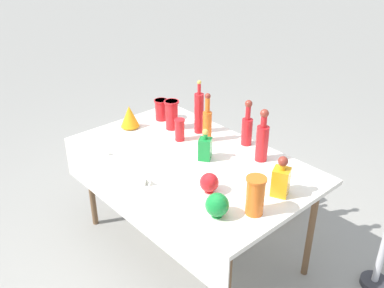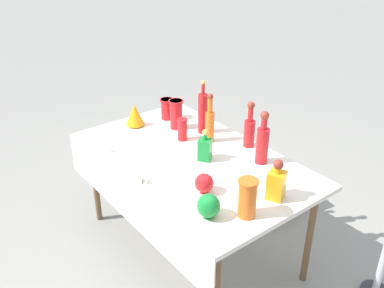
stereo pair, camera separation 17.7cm
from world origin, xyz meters
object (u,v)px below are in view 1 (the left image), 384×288
tall_bottle_0 (207,123)px  cardboard_box_behind_left (262,182)px  tall_bottle_1 (247,127)px  slender_vase_3 (180,129)px  round_bowl_0 (209,183)px  fluted_vase_0 (130,116)px  tall_bottle_3 (262,140)px  slender_vase_2 (161,109)px  square_decanter_1 (205,148)px  tall_bottle_2 (199,112)px  slender_vase_1 (172,114)px  round_bowl_1 (217,205)px  square_decanter_0 (281,179)px  slender_vase_0 (255,195)px

tall_bottle_0 → cardboard_box_behind_left: (0.04, 0.62, -0.74)m
tall_bottle_1 → slender_vase_3: size_ratio=2.05×
tall_bottle_0 → round_bowl_0: (0.47, -0.44, -0.08)m
tall_bottle_1 → fluted_vase_0: (-0.77, -0.45, -0.04)m
tall_bottle_1 → tall_bottle_3: tall_bottle_3 is taller
round_bowl_0 → tall_bottle_1: bearing=112.6°
slender_vase_2 → round_bowl_0: bearing=-23.4°
square_decanter_1 → slender_vase_2: bearing=165.5°
tall_bottle_1 → fluted_vase_0: tall_bottle_1 is taller
tall_bottle_2 → slender_vase_1: bearing=-149.0°
tall_bottle_0 → round_bowl_1: (0.66, -0.56, -0.07)m
tall_bottle_1 → square_decanter_0: bearing=-30.7°
tall_bottle_3 → round_bowl_1: (0.23, -0.64, -0.08)m
square_decanter_1 → round_bowl_0: square_decanter_1 is taller
square_decanter_0 → slender_vase_2: size_ratio=1.51×
round_bowl_0 → cardboard_box_behind_left: round_bowl_0 is taller
fluted_vase_0 → cardboard_box_behind_left: bearing=57.0°
square_decanter_1 → round_bowl_1: (0.48, -0.37, -0.01)m
cardboard_box_behind_left → square_decanter_0: bearing=-47.3°
tall_bottle_1 → tall_bottle_3: 0.23m
slender_vase_0 → tall_bottle_0: bearing=153.1°
tall_bottle_0 → fluted_vase_0: size_ratio=2.07×
tall_bottle_1 → round_bowl_1: tall_bottle_1 is taller
fluted_vase_0 → tall_bottle_1: bearing=30.3°
cardboard_box_behind_left → slender_vase_0: bearing=-54.2°
tall_bottle_0 → round_bowl_0: 0.65m
round_bowl_0 → cardboard_box_behind_left: bearing=112.1°
tall_bottle_0 → tall_bottle_3: bearing=9.6°
tall_bottle_0 → slender_vase_1: 0.32m
square_decanter_0 → slender_vase_3: size_ratio=1.53×
fluted_vase_0 → round_bowl_0: (1.02, -0.16, -0.03)m
slender_vase_0 → slender_vase_2: slender_vase_0 is taller
slender_vase_0 → round_bowl_1: (-0.11, -0.17, -0.05)m
tall_bottle_0 → slender_vase_2: tall_bottle_0 is taller
square_decanter_1 → slender_vase_3: (-0.32, 0.05, 0.00)m
tall_bottle_0 → tall_bottle_2: tall_bottle_2 is taller
cardboard_box_behind_left → slender_vase_2: bearing=-130.5°
slender_vase_0 → cardboard_box_behind_left: 1.45m
tall_bottle_0 → fluted_vase_0: (-0.54, -0.28, -0.05)m
tall_bottle_3 → square_decanter_1: (-0.25, -0.26, -0.06)m
square_decanter_0 → round_bowl_0: square_decanter_0 is taller
square_decanter_0 → slender_vase_2: (-1.26, 0.14, -0.01)m
round_bowl_0 → slender_vase_0: bearing=7.6°
square_decanter_0 → slender_vase_1: square_decanter_0 is taller
tall_bottle_1 → slender_vase_0: (0.56, -0.56, -0.01)m
square_decanter_0 → slender_vase_2: bearing=173.7°
tall_bottle_2 → square_decanter_1: tall_bottle_2 is taller
tall_bottle_1 → round_bowl_0: size_ratio=2.76×
slender_vase_0 → slender_vase_3: size_ratio=1.36×
square_decanter_1 → round_bowl_0: size_ratio=1.82×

